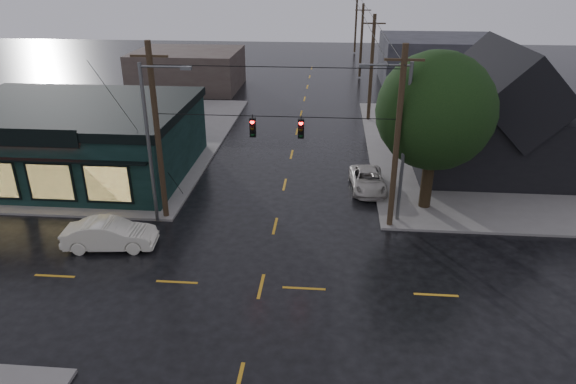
# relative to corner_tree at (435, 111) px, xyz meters

# --- Properties ---
(ground_plane) EXTENTS (160.00, 160.00, 0.00)m
(ground_plane) POSITION_rel_corner_tree_xyz_m (-8.84, -9.13, -6.07)
(ground_plane) COLOR black
(sidewalk_nw) EXTENTS (28.00, 28.00, 0.15)m
(sidewalk_nw) POSITION_rel_corner_tree_xyz_m (-28.84, 10.87, -6.00)
(sidewalk_nw) COLOR slate
(sidewalk_nw) RESTS_ON ground
(sidewalk_ne) EXTENTS (28.00, 28.00, 0.15)m
(sidewalk_ne) POSITION_rel_corner_tree_xyz_m (11.16, 10.87, -6.00)
(sidewalk_ne) COLOR slate
(sidewalk_ne) RESTS_ON ground
(pizza_shop) EXTENTS (16.30, 12.34, 4.90)m
(pizza_shop) POSITION_rel_corner_tree_xyz_m (-23.84, 3.81, -3.51)
(pizza_shop) COLOR black
(pizza_shop) RESTS_ON ground
(ne_building) EXTENTS (12.60, 11.60, 8.75)m
(ne_building) POSITION_rel_corner_tree_xyz_m (6.16, 7.87, -1.60)
(ne_building) COLOR black
(ne_building) RESTS_ON ground
(corner_tree) EXTENTS (6.77, 6.77, 9.33)m
(corner_tree) POSITION_rel_corner_tree_xyz_m (0.00, 0.00, 0.00)
(corner_tree) COLOR black
(corner_tree) RESTS_ON ground
(utility_pole_nw) EXTENTS (2.00, 0.32, 10.15)m
(utility_pole_nw) POSITION_rel_corner_tree_xyz_m (-15.34, -2.63, -6.07)
(utility_pole_nw) COLOR black
(utility_pole_nw) RESTS_ON ground
(utility_pole_ne) EXTENTS (2.00, 0.32, 10.15)m
(utility_pole_ne) POSITION_rel_corner_tree_xyz_m (-2.34, -2.63, -6.07)
(utility_pole_ne) COLOR black
(utility_pole_ne) RESTS_ON ground
(utility_pole_far_a) EXTENTS (2.00, 0.32, 9.65)m
(utility_pole_far_a) POSITION_rel_corner_tree_xyz_m (-2.34, 18.87, -6.07)
(utility_pole_far_a) COLOR black
(utility_pole_far_a) RESTS_ON ground
(utility_pole_far_b) EXTENTS (2.00, 0.32, 9.15)m
(utility_pole_far_b) POSITION_rel_corner_tree_xyz_m (-2.34, 38.87, -6.07)
(utility_pole_far_b) COLOR black
(utility_pole_far_b) RESTS_ON ground
(utility_pole_far_c) EXTENTS (2.00, 0.32, 9.15)m
(utility_pole_far_c) POSITION_rel_corner_tree_xyz_m (-2.34, 58.87, -6.07)
(utility_pole_far_c) COLOR black
(utility_pole_far_c) RESTS_ON ground
(span_signal_assembly) EXTENTS (13.00, 0.48, 1.23)m
(span_signal_assembly) POSITION_rel_corner_tree_xyz_m (-8.75, -2.63, -0.37)
(span_signal_assembly) COLOR black
(span_signal_assembly) RESTS_ON ground
(streetlight_nw) EXTENTS (5.40, 0.30, 9.15)m
(streetlight_nw) POSITION_rel_corner_tree_xyz_m (-15.64, -3.33, -6.07)
(streetlight_nw) COLOR #5D5F61
(streetlight_nw) RESTS_ON ground
(streetlight_ne) EXTENTS (5.40, 0.30, 9.15)m
(streetlight_ne) POSITION_rel_corner_tree_xyz_m (-1.84, -1.93, -6.07)
(streetlight_ne) COLOR #5D5F61
(streetlight_ne) RESTS_ON ground
(bg_building_west) EXTENTS (12.00, 10.00, 4.40)m
(bg_building_west) POSITION_rel_corner_tree_xyz_m (-22.84, 30.87, -3.87)
(bg_building_west) COLOR #3E302D
(bg_building_west) RESTS_ON ground
(bg_building_east) EXTENTS (14.00, 12.00, 5.60)m
(bg_building_east) POSITION_rel_corner_tree_xyz_m (7.16, 35.87, -3.27)
(bg_building_east) COLOR #2A2B30
(bg_building_east) RESTS_ON ground
(sedan_cream) EXTENTS (4.90, 2.15, 1.57)m
(sedan_cream) POSITION_rel_corner_tree_xyz_m (-17.17, -6.29, -5.29)
(sedan_cream) COLOR silver
(sedan_cream) RESTS_ON ground
(suv_silver) EXTENTS (2.45, 4.82, 1.30)m
(suv_silver) POSITION_rel_corner_tree_xyz_m (-3.31, 2.54, -5.42)
(suv_silver) COLOR beige
(suv_silver) RESTS_ON ground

